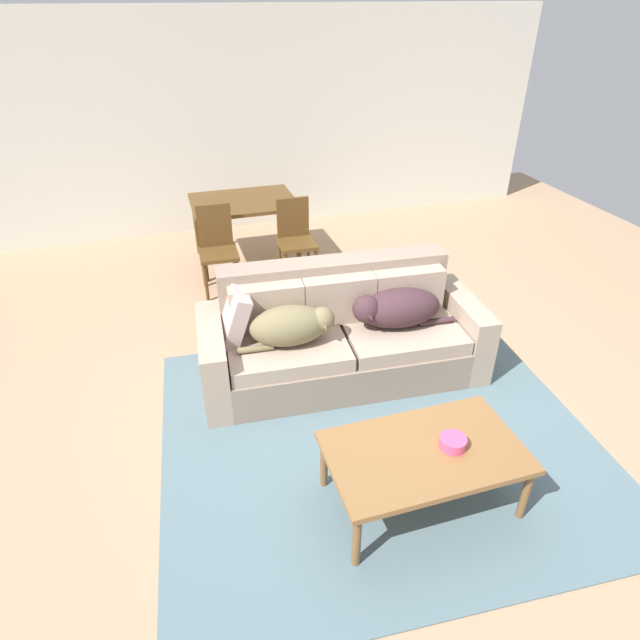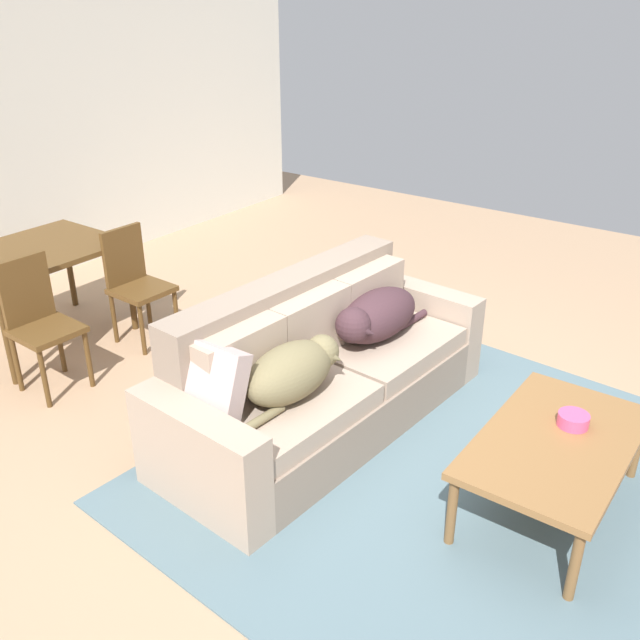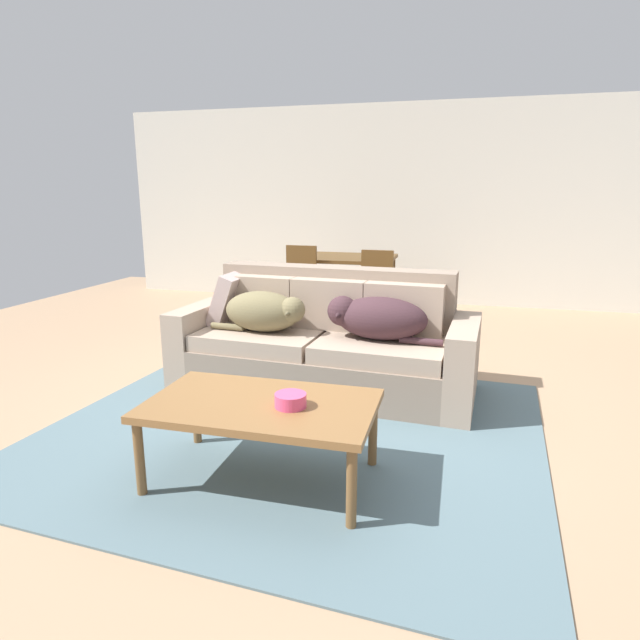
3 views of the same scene
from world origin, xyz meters
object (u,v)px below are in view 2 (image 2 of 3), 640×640
at_px(dining_table, 34,259).
at_px(dining_chair_near_right, 135,280).
at_px(dog_on_right_cushion, 375,316).
at_px(couch, 320,372).
at_px(bowl_on_coffee_table, 573,420).
at_px(dog_on_left_cushion, 293,371).
at_px(coffee_table, 556,446).
at_px(throw_pillow_by_left_arm, 208,383).
at_px(dining_chair_near_left, 39,319).

height_order(dining_table, dining_chair_near_right, dining_chair_near_right).
bearing_deg(dog_on_right_cushion, couch, 166.05).
bearing_deg(bowl_on_coffee_table, dog_on_left_cushion, 115.16).
xyz_separation_m(coffee_table, dining_chair_near_right, (0.07, 3.33, 0.09)).
relative_size(throw_pillow_by_left_arm, coffee_table, 0.36).
height_order(coffee_table, dining_chair_near_right, dining_chair_near_right).
relative_size(bowl_on_coffee_table, dining_chair_near_right, 0.18).
xyz_separation_m(couch, bowl_on_coffee_table, (0.20, -1.51, 0.13)).
height_order(throw_pillow_by_left_arm, dining_chair_near_right, dining_chair_near_right).
bearing_deg(dining_table, dog_on_left_cushion, -91.91).
bearing_deg(throw_pillow_by_left_arm, couch, -7.09).
relative_size(dining_table, dining_chair_near_left, 1.27).
bearing_deg(dining_chair_near_right, bowl_on_coffee_table, -86.78).
height_order(dog_on_left_cushion, throw_pillow_by_left_arm, throw_pillow_by_left_arm).
xyz_separation_m(dog_on_left_cushion, dining_chair_near_left, (-0.32, 1.94, -0.10)).
bearing_deg(bowl_on_coffee_table, coffee_table, 172.53).
xyz_separation_m(dog_on_right_cushion, throw_pillow_by_left_arm, (-1.28, 0.24, 0.03)).
xyz_separation_m(dining_table, dining_chair_near_right, (0.46, -0.57, -0.19)).
bearing_deg(throw_pillow_by_left_arm, dining_table, 77.82).
bearing_deg(dining_table, dining_chair_near_right, -51.06).
distance_m(throw_pillow_by_left_arm, dining_table, 2.37).
bearing_deg(couch, dog_on_right_cushion, -13.95).
distance_m(throw_pillow_by_left_arm, bowl_on_coffee_table, 1.94).
relative_size(couch, dining_chair_near_left, 2.55).
relative_size(throw_pillow_by_left_arm, dining_chair_near_right, 0.48).
bearing_deg(bowl_on_coffee_table, dining_chair_near_right, 91.64).
height_order(throw_pillow_by_left_arm, coffee_table, throw_pillow_by_left_arm).
distance_m(dog_on_left_cushion, dining_chair_near_right, 2.06).
relative_size(dog_on_right_cushion, dining_table, 0.73).
bearing_deg(couch, dining_chair_near_right, 90.91).
xyz_separation_m(dog_on_left_cushion, bowl_on_coffee_table, (0.64, -1.37, -0.13)).
bearing_deg(bowl_on_coffee_table, dog_on_right_cushion, 80.87).
xyz_separation_m(bowl_on_coffee_table, dining_table, (-0.56, 3.93, 0.20)).
height_order(couch, dog_on_left_cushion, couch).
height_order(couch, dining_chair_near_right, couch).
xyz_separation_m(coffee_table, dining_table, (-0.39, 3.91, 0.28)).
bearing_deg(dining_table, dining_chair_near_left, -123.27).
bearing_deg(dining_chair_near_left, throw_pillow_by_left_arm, -90.93).
bearing_deg(bowl_on_coffee_table, throw_pillow_by_left_arm, 123.20).
bearing_deg(bowl_on_coffee_table, dining_chair_near_left, 106.29).
distance_m(dog_on_left_cushion, bowl_on_coffee_table, 1.52).
bearing_deg(dining_chair_near_left, couch, -64.66).
relative_size(couch, throw_pillow_by_left_arm, 5.54).
xyz_separation_m(couch, throw_pillow_by_left_arm, (-0.86, 0.11, 0.30)).
relative_size(dog_on_right_cushion, throw_pillow_by_left_arm, 2.01).
distance_m(dog_on_right_cushion, throw_pillow_by_left_arm, 1.30).
bearing_deg(dining_chair_near_left, coffee_table, -74.20).
xyz_separation_m(coffee_table, dining_chair_near_left, (-0.80, 3.28, 0.11)).
xyz_separation_m(couch, dog_on_left_cushion, (-0.45, -0.14, 0.27)).
relative_size(dog_on_left_cushion, dining_table, 0.65).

